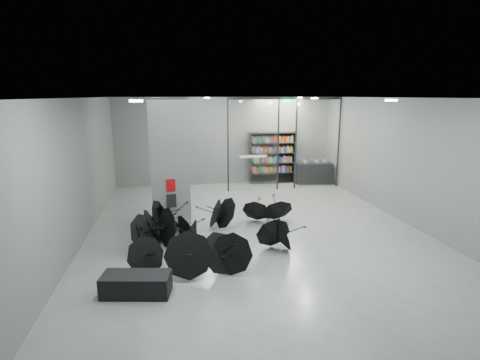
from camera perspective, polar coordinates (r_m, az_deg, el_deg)
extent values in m
plane|color=gray|center=(11.08, 2.93, -8.73)|extent=(14.00, 14.00, 0.00)
cube|color=gray|center=(10.31, 3.19, 12.44)|extent=(10.00, 14.00, 0.02)
cube|color=#5B5D5B|center=(17.32, -2.25, 5.96)|extent=(10.00, 0.02, 4.00)
cube|color=#5B5D5B|center=(4.37, 25.48, -16.77)|extent=(10.00, 0.02, 4.00)
cube|color=#5B5D5B|center=(10.57, -24.36, 0.40)|extent=(0.02, 14.00, 4.00)
cube|color=#5B5D5B|center=(12.62, 25.77, 2.11)|extent=(0.02, 14.00, 4.00)
cube|color=slate|center=(12.21, -10.65, 2.85)|extent=(1.20, 1.20, 4.00)
cube|color=#A50A07|center=(11.73, -10.54, -0.79)|extent=(0.28, 0.04, 0.38)
cube|color=black|center=(11.85, -10.44, -3.14)|extent=(0.30, 0.03, 0.42)
cube|color=#0CE533|center=(16.06, 7.26, 11.84)|extent=(0.30, 0.06, 0.15)
cube|color=silver|center=(16.02, 2.06, 5.41)|extent=(2.20, 0.02, 3.95)
cube|color=silver|center=(16.87, 11.77, 5.52)|extent=(2.00, 0.02, 3.95)
cube|color=black|center=(15.83, -1.86, 5.32)|extent=(0.06, 0.06, 4.00)
cube|color=black|center=(16.29, 5.86, 5.47)|extent=(0.06, 0.06, 4.00)
cube|color=black|center=(16.53, 8.54, 5.50)|extent=(0.06, 0.06, 4.00)
cube|color=black|center=(17.27, 14.87, 5.52)|extent=(0.06, 0.06, 4.00)
cube|color=black|center=(16.25, 7.06, 12.32)|extent=(5.00, 0.08, 0.10)
cube|color=black|center=(8.33, -15.59, -15.13)|extent=(1.49, 0.84, 0.45)
cube|color=black|center=(17.82, 11.19, 1.03)|extent=(1.73, 0.84, 1.00)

